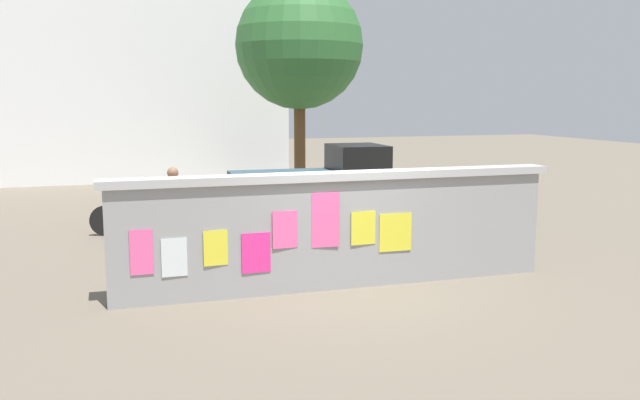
% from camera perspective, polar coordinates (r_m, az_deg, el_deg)
% --- Properties ---
extents(ground, '(60.00, 60.00, 0.00)m').
position_cam_1_polar(ground, '(18.22, -6.69, -0.70)').
color(ground, '#6B6051').
extents(poster_wall, '(7.17, 0.42, 1.82)m').
position_cam_1_polar(poster_wall, '(10.42, 1.62, -2.45)').
color(poster_wall, '#949494').
rests_on(poster_wall, ground).
extents(auto_rickshaw_truck, '(3.64, 1.61, 1.85)m').
position_cam_1_polar(auto_rickshaw_truck, '(15.72, -0.24, 1.19)').
color(auto_rickshaw_truck, black).
rests_on(auto_rickshaw_truck, ground).
extents(motorcycle, '(1.90, 0.56, 0.87)m').
position_cam_1_polar(motorcycle, '(11.87, -7.99, -3.48)').
color(motorcycle, black).
rests_on(motorcycle, ground).
extents(bicycle_near, '(1.70, 0.45, 0.95)m').
position_cam_1_polar(bicycle_near, '(15.07, -15.85, -1.53)').
color(bicycle_near, black).
rests_on(bicycle_near, ground).
extents(bicycle_far, '(1.68, 0.50, 0.95)m').
position_cam_1_polar(bicycle_far, '(12.15, 1.64, -3.59)').
color(bicycle_far, black).
rests_on(bicycle_far, ground).
extents(person_walking, '(0.47, 0.47, 1.62)m').
position_cam_1_polar(person_walking, '(13.39, -12.35, 0.06)').
color(person_walking, '#338CBF').
rests_on(person_walking, ground).
extents(tree_roadside, '(3.88, 3.88, 6.48)m').
position_cam_1_polar(tree_roadside, '(20.79, -1.77, 12.99)').
color(tree_roadside, brown).
rests_on(tree_roadside, ground).
extents(building_background, '(13.73, 5.27, 9.06)m').
position_cam_1_polar(building_background, '(26.71, -18.53, 11.66)').
color(building_background, white).
rests_on(building_background, ground).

